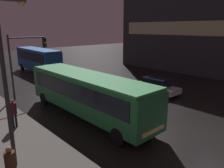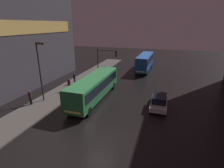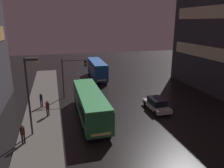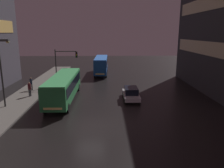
{
  "view_description": "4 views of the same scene",
  "coord_description": "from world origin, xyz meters",
  "px_view_note": "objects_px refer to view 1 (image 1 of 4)",
  "views": [
    {
      "loc": [
        -12.37,
        -4.17,
        6.21
      ],
      "look_at": [
        0.37,
        9.66,
        1.33
      ],
      "focal_mm": 35.0,
      "sensor_mm": 36.0,
      "label": 1
    },
    {
      "loc": [
        4.95,
        -11.75,
        9.44
      ],
      "look_at": [
        -1.04,
        6.95,
        2.66
      ],
      "focal_mm": 28.0,
      "sensor_mm": 36.0,
      "label": 2
    },
    {
      "loc": [
        -7.21,
        -14.82,
        10.51
      ],
      "look_at": [
        -0.28,
        11.11,
        2.79
      ],
      "focal_mm": 35.0,
      "sensor_mm": 36.0,
      "label": 3
    },
    {
      "loc": [
        1.49,
        -18.04,
        8.13
      ],
      "look_at": [
        2.23,
        10.1,
        1.46
      ],
      "focal_mm": 35.0,
      "sensor_mm": 36.0,
      "label": 4
    }
  ],
  "objects_px": {
    "bus_near": "(87,91)",
    "bus_far": "(38,58)",
    "street_lamp_sidewalk": "(8,57)",
    "pedestrian_far": "(13,111)",
    "traffic_light_main": "(24,55)",
    "pedestrian_near": "(11,164)",
    "car_taxi": "(156,86)"
  },
  "relations": [
    {
      "from": "street_lamp_sidewalk",
      "to": "bus_far",
      "type": "bearing_deg",
      "value": 63.23
    },
    {
      "from": "pedestrian_near",
      "to": "traffic_light_main",
      "type": "distance_m",
      "value": 13.07
    },
    {
      "from": "car_taxi",
      "to": "pedestrian_near",
      "type": "xyz_separation_m",
      "value": [
        -14.85,
        -4.22,
        0.47
      ]
    },
    {
      "from": "car_taxi",
      "to": "pedestrian_near",
      "type": "height_order",
      "value": "pedestrian_near"
    },
    {
      "from": "bus_far",
      "to": "traffic_light_main",
      "type": "relative_size",
      "value": 1.76
    },
    {
      "from": "bus_near",
      "to": "street_lamp_sidewalk",
      "type": "relative_size",
      "value": 1.59
    },
    {
      "from": "bus_near",
      "to": "street_lamp_sidewalk",
      "type": "xyz_separation_m",
      "value": [
        -5.77,
        -2.65,
        3.14
      ]
    },
    {
      "from": "bus_near",
      "to": "traffic_light_main",
      "type": "bearing_deg",
      "value": -80.09
    },
    {
      "from": "bus_far",
      "to": "street_lamp_sidewalk",
      "type": "distance_m",
      "value": 22.3
    },
    {
      "from": "bus_near",
      "to": "car_taxi",
      "type": "height_order",
      "value": "bus_near"
    },
    {
      "from": "bus_near",
      "to": "car_taxi",
      "type": "relative_size",
      "value": 2.58
    },
    {
      "from": "bus_near",
      "to": "bus_far",
      "type": "xyz_separation_m",
      "value": [
        4.18,
        17.08,
        0.19
      ]
    },
    {
      "from": "pedestrian_near",
      "to": "traffic_light_main",
      "type": "xyz_separation_m",
      "value": [
        5.34,
        11.65,
        2.6
      ]
    },
    {
      "from": "bus_far",
      "to": "street_lamp_sidewalk",
      "type": "xyz_separation_m",
      "value": [
        -9.95,
        -19.73,
        2.96
      ]
    },
    {
      "from": "pedestrian_far",
      "to": "car_taxi",
      "type": "bearing_deg",
      "value": 6.19
    },
    {
      "from": "bus_near",
      "to": "pedestrian_far",
      "type": "height_order",
      "value": "bus_near"
    },
    {
      "from": "pedestrian_near",
      "to": "bus_near",
      "type": "bearing_deg",
      "value": -104.86
    },
    {
      "from": "car_taxi",
      "to": "traffic_light_main",
      "type": "bearing_deg",
      "value": -37.67
    },
    {
      "from": "traffic_light_main",
      "to": "street_lamp_sidewalk",
      "type": "relative_size",
      "value": 0.77
    },
    {
      "from": "pedestrian_near",
      "to": "pedestrian_far",
      "type": "xyz_separation_m",
      "value": [
        2.0,
        5.52,
        0.01
      ]
    },
    {
      "from": "car_taxi",
      "to": "street_lamp_sidewalk",
      "type": "xyz_separation_m",
      "value": [
        -14.0,
        -2.68,
        4.26
      ]
    },
    {
      "from": "bus_near",
      "to": "bus_far",
      "type": "height_order",
      "value": "bus_far"
    },
    {
      "from": "street_lamp_sidewalk",
      "to": "pedestrian_far",
      "type": "bearing_deg",
      "value": 73.9
    },
    {
      "from": "pedestrian_near",
      "to": "pedestrian_far",
      "type": "distance_m",
      "value": 5.87
    },
    {
      "from": "bus_near",
      "to": "bus_far",
      "type": "relative_size",
      "value": 1.17
    },
    {
      "from": "traffic_light_main",
      "to": "street_lamp_sidewalk",
      "type": "distance_m",
      "value": 11.11
    },
    {
      "from": "bus_near",
      "to": "street_lamp_sidewalk",
      "type": "bearing_deg",
      "value": 24.8
    },
    {
      "from": "pedestrian_near",
      "to": "car_taxi",
      "type": "bearing_deg",
      "value": -121.35
    },
    {
      "from": "car_taxi",
      "to": "pedestrian_near",
      "type": "relative_size",
      "value": 2.47
    },
    {
      "from": "bus_far",
      "to": "traffic_light_main",
      "type": "distance_m",
      "value": 11.22
    },
    {
      "from": "bus_far",
      "to": "traffic_light_main",
      "type": "bearing_deg",
      "value": 61.84
    },
    {
      "from": "pedestrian_far",
      "to": "traffic_light_main",
      "type": "relative_size",
      "value": 0.33
    }
  ]
}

